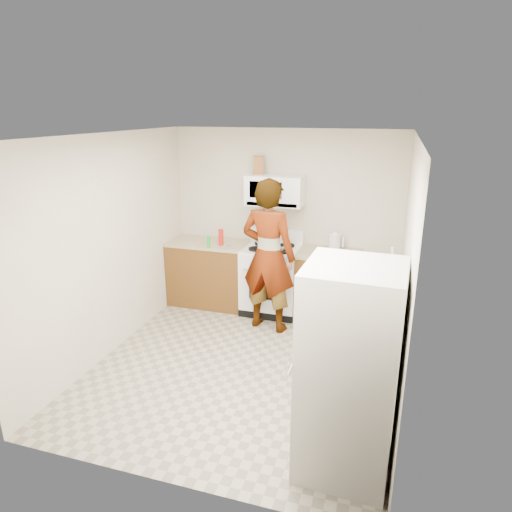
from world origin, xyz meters
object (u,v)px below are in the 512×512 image
at_px(microwave, 275,190).
at_px(fridge, 349,372).
at_px(person, 268,256).
at_px(kettle, 335,242).
at_px(saucepan, 264,238).
at_px(gas_range, 272,278).

distance_m(microwave, fridge, 3.23).
height_order(person, fridge, person).
height_order(fridge, kettle, fridge).
bearing_deg(microwave, kettle, 5.00).
bearing_deg(microwave, saucepan, 175.34).
relative_size(gas_range, fridge, 0.66).
bearing_deg(kettle, saucepan, -170.24).
xyz_separation_m(gas_range, microwave, (0.00, 0.13, 1.21)).
xyz_separation_m(gas_range, saucepan, (-0.16, 0.14, 0.53)).
xyz_separation_m(microwave, kettle, (0.82, 0.07, -0.67)).
relative_size(fridge, saucepan, 7.87).
distance_m(person, saucepan, 0.71).
xyz_separation_m(microwave, saucepan, (-0.16, 0.01, -0.69)).
height_order(person, kettle, person).
relative_size(person, saucepan, 9.08).
xyz_separation_m(fridge, saucepan, (-1.49, 2.83, 0.16)).
xyz_separation_m(person, kettle, (0.73, 0.72, 0.05)).
distance_m(microwave, kettle, 1.06).
relative_size(microwave, fridge, 0.45).
distance_m(person, kettle, 1.02).
bearing_deg(saucepan, gas_range, -41.57).
height_order(gas_range, person, person).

